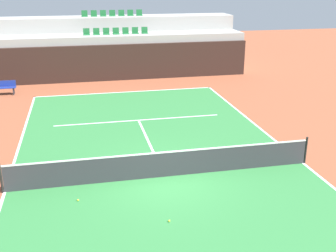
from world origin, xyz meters
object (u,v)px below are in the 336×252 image
(player_bench, at_px, (3,87))
(tennis_net, at_px, (165,164))
(tennis_ball_0, at_px, (169,221))
(tennis_ball_1, at_px, (78,200))

(player_bench, bearing_deg, tennis_net, -60.47)
(tennis_net, distance_m, tennis_ball_0, 2.98)
(tennis_net, height_order, tennis_ball_0, tennis_net)
(tennis_net, xyz_separation_m, tennis_ball_0, (-0.47, -2.91, -0.47))
(tennis_net, relative_size, tennis_ball_1, 167.88)
(tennis_ball_1, bearing_deg, tennis_ball_0, -34.68)
(player_bench, xyz_separation_m, tennis_ball_0, (6.85, -15.83, -0.46))
(tennis_net, xyz_separation_m, player_bench, (-7.32, 12.93, -0.00))
(tennis_net, distance_m, tennis_ball_1, 3.29)
(tennis_net, bearing_deg, tennis_ball_0, -99.17)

